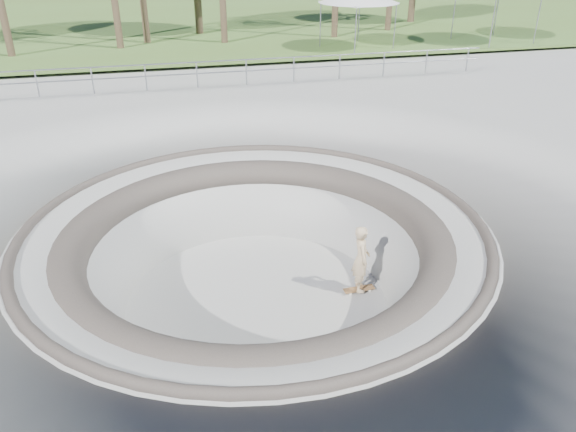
# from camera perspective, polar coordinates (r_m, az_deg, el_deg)

# --- Properties ---
(ground) EXTENTS (180.00, 180.00, 0.00)m
(ground) POSITION_cam_1_polar(r_m,az_deg,el_deg) (12.36, -3.39, -1.11)
(ground) COLOR #999994
(ground) RESTS_ON ground
(skate_bowl) EXTENTS (14.00, 14.00, 4.10)m
(skate_bowl) POSITION_cam_1_polar(r_m,az_deg,el_deg) (13.32, -3.17, -8.07)
(skate_bowl) COLOR #999994
(skate_bowl) RESTS_ON ground
(grass_strip) EXTENTS (180.00, 36.00, 0.12)m
(grass_strip) POSITION_cam_1_polar(r_m,az_deg,el_deg) (45.12, -12.16, 19.34)
(grass_strip) COLOR #476327
(grass_strip) RESTS_ON ground
(distant_hills) EXTENTS (103.20, 45.00, 28.60)m
(distant_hills) POSITION_cam_1_polar(r_m,az_deg,el_deg) (69.34, -9.43, 16.01)
(distant_hills) COLOR brown
(distant_hills) RESTS_ON ground
(safety_railing) EXTENTS (25.00, 0.06, 1.03)m
(safety_railing) POSITION_cam_1_polar(r_m,az_deg,el_deg) (23.38, -9.23, 14.02)
(safety_railing) COLOR gray
(safety_railing) RESTS_ON ground
(skateboard) EXTENTS (0.76, 0.24, 0.08)m
(skateboard) POSITION_cam_1_polar(r_m,az_deg,el_deg) (13.64, 7.22, -7.37)
(skateboard) COLOR brown
(skateboard) RESTS_ON ground
(skater) EXTENTS (0.49, 0.66, 1.66)m
(skater) POSITION_cam_1_polar(r_m,az_deg,el_deg) (13.18, 7.43, -4.33)
(skater) COLOR tan
(skater) RESTS_ON skateboard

